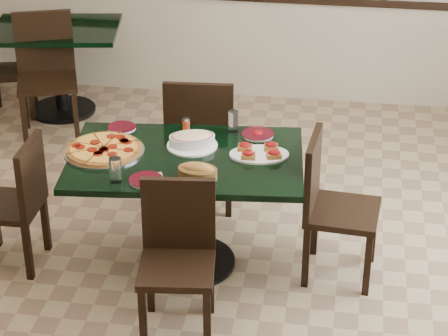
% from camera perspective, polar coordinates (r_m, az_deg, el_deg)
% --- Properties ---
extents(floor, '(5.50, 5.50, 0.00)m').
position_cam_1_polar(floor, '(5.44, -1.49, -6.60)').
color(floor, '#8E7752').
rests_on(floor, ground).
extents(room_shell, '(5.50, 5.50, 5.50)m').
position_cam_1_polar(room_shell, '(6.42, 10.39, 10.16)').
color(room_shell, silver).
rests_on(room_shell, floor).
extents(main_table, '(1.44, 1.00, 0.75)m').
position_cam_1_polar(main_table, '(5.19, -2.47, -1.03)').
color(main_table, black).
rests_on(main_table, floor).
extents(back_table, '(1.13, 0.90, 0.75)m').
position_cam_1_polar(back_table, '(7.45, -10.81, 7.36)').
color(back_table, black).
rests_on(back_table, floor).
extents(chair_far, '(0.48, 0.48, 0.97)m').
position_cam_1_polar(chair_far, '(5.82, -1.53, 2.11)').
color(chair_far, black).
rests_on(chair_far, floor).
extents(chair_near, '(0.45, 0.45, 0.86)m').
position_cam_1_polar(chair_near, '(4.75, -3.04, -5.35)').
color(chair_near, black).
rests_on(chair_near, floor).
extents(chair_right, '(0.45, 0.45, 0.90)m').
position_cam_1_polar(chair_right, '(5.18, 6.89, -2.08)').
color(chair_right, black).
rests_on(chair_right, floor).
extents(chair_left, '(0.40, 0.40, 0.84)m').
position_cam_1_polar(chair_left, '(5.39, -13.30, -1.90)').
color(chair_left, black).
rests_on(chair_left, floor).
extents(back_chair_near, '(0.58, 0.58, 0.98)m').
position_cam_1_polar(back_chair_near, '(7.07, -11.54, 6.41)').
color(back_chair_near, black).
rests_on(back_chair_near, floor).
extents(back_chair_left, '(0.46, 0.46, 0.79)m').
position_cam_1_polar(back_chair_left, '(7.52, -13.23, 6.58)').
color(back_chair_left, black).
rests_on(back_chair_left, floor).
extents(pepperoni_pizza, '(0.48, 0.48, 0.04)m').
position_cam_1_polar(pepperoni_pizza, '(5.20, -7.85, 1.23)').
color(pepperoni_pizza, silver).
rests_on(pepperoni_pizza, main_table).
extents(lasagna_casserole, '(0.32, 0.30, 0.09)m').
position_cam_1_polar(lasagna_casserole, '(5.20, -2.10, 1.86)').
color(lasagna_casserole, white).
rests_on(lasagna_casserole, main_table).
extents(bread_basket, '(0.24, 0.18, 0.10)m').
position_cam_1_polar(bread_basket, '(4.86, -1.73, -0.22)').
color(bread_basket, brown).
rests_on(bread_basket, main_table).
extents(bruschetta_platter, '(0.39, 0.30, 0.05)m').
position_cam_1_polar(bruschetta_platter, '(5.10, 2.32, 1.04)').
color(bruschetta_platter, white).
rests_on(bruschetta_platter, main_table).
extents(side_plate_near, '(0.19, 0.19, 0.02)m').
position_cam_1_polar(side_plate_near, '(4.85, -5.11, -0.79)').
color(side_plate_near, white).
rests_on(side_plate_near, main_table).
extents(side_plate_far_r, '(0.20, 0.20, 0.03)m').
position_cam_1_polar(side_plate_far_r, '(5.36, 2.23, 2.23)').
color(side_plate_far_r, white).
rests_on(side_plate_far_r, main_table).
extents(side_plate_far_l, '(0.18, 0.18, 0.02)m').
position_cam_1_polar(side_plate_far_l, '(5.48, -6.69, 2.65)').
color(side_plate_far_l, white).
rests_on(side_plate_far_l, main_table).
extents(napkin_setting, '(0.18, 0.18, 0.01)m').
position_cam_1_polar(napkin_setting, '(4.87, -4.72, -0.73)').
color(napkin_setting, silver).
rests_on(napkin_setting, main_table).
extents(water_glass_a, '(0.06, 0.06, 0.14)m').
position_cam_1_polar(water_glass_a, '(5.38, 0.61, 3.06)').
color(water_glass_a, white).
rests_on(water_glass_a, main_table).
extents(water_glass_b, '(0.07, 0.07, 0.14)m').
position_cam_1_polar(water_glass_b, '(4.83, -7.09, -0.14)').
color(water_glass_b, white).
rests_on(water_glass_b, main_table).
extents(pepper_shaker, '(0.05, 0.05, 0.08)m').
position_cam_1_polar(pepper_shaker, '(5.41, -2.49, 2.89)').
color(pepper_shaker, '#BB4414').
rests_on(pepper_shaker, main_table).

